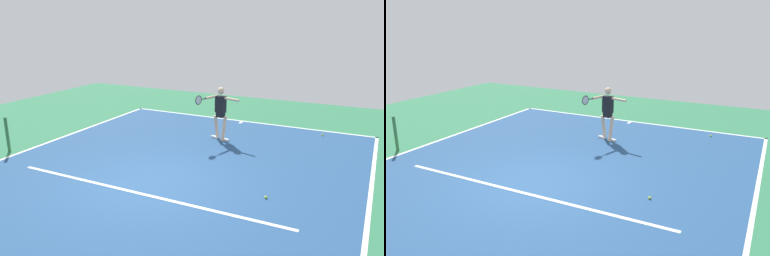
# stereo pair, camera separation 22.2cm
# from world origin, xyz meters

# --- Properties ---
(ground_plane) EXTENTS (22.12, 22.12, 0.00)m
(ground_plane) POSITION_xyz_m (0.00, 0.00, 0.00)
(ground_plane) COLOR #2D754C
(court_surface) EXTENTS (9.60, 13.08, 0.00)m
(court_surface) POSITION_xyz_m (0.00, 0.00, 0.00)
(court_surface) COLOR navy
(court_surface) RESTS_ON ground_plane
(court_line_baseline_near) EXTENTS (9.60, 0.10, 0.01)m
(court_line_baseline_near) POSITION_xyz_m (0.00, -6.49, 0.00)
(court_line_baseline_near) COLOR white
(court_line_baseline_near) RESTS_ON ground_plane
(court_line_sideline_left) EXTENTS (0.10, 13.08, 0.01)m
(court_line_sideline_left) POSITION_xyz_m (-4.75, 0.00, 0.00)
(court_line_sideline_left) COLOR white
(court_line_sideline_left) RESTS_ON ground_plane
(court_line_sideline_right) EXTENTS (0.10, 13.08, 0.01)m
(court_line_sideline_right) POSITION_xyz_m (4.75, 0.00, 0.00)
(court_line_sideline_right) COLOR white
(court_line_sideline_right) RESTS_ON ground_plane
(court_line_service) EXTENTS (7.20, 0.10, 0.01)m
(court_line_service) POSITION_xyz_m (0.00, 0.62, 0.00)
(court_line_service) COLOR white
(court_line_service) RESTS_ON ground_plane
(court_line_centre_mark) EXTENTS (0.10, 0.30, 0.01)m
(court_line_centre_mark) POSITION_xyz_m (0.00, -6.29, 0.00)
(court_line_centre_mark) COLOR white
(court_line_centre_mark) RESTS_ON ground_plane
(net_post) EXTENTS (0.09, 0.09, 1.07)m
(net_post) POSITION_xyz_m (5.10, 0.00, 0.54)
(net_post) COLOR #38753D
(net_post) RESTS_ON ground_plane
(tennis_player) EXTENTS (1.14, 1.14, 1.75)m
(tennis_player) POSITION_xyz_m (-0.09, -3.91, 1.01)
(tennis_player) COLOR beige
(tennis_player) RESTS_ON ground_plane
(tennis_ball_centre_court) EXTENTS (0.07, 0.07, 0.07)m
(tennis_ball_centre_court) POSITION_xyz_m (-3.07, -5.89, 0.03)
(tennis_ball_centre_court) COLOR #CCE033
(tennis_ball_centre_court) RESTS_ON ground_plane
(tennis_ball_near_service_line) EXTENTS (0.07, 0.07, 0.07)m
(tennis_ball_near_service_line) POSITION_xyz_m (-2.66, -0.43, 0.03)
(tennis_ball_near_service_line) COLOR #C6E53D
(tennis_ball_near_service_line) RESTS_ON ground_plane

